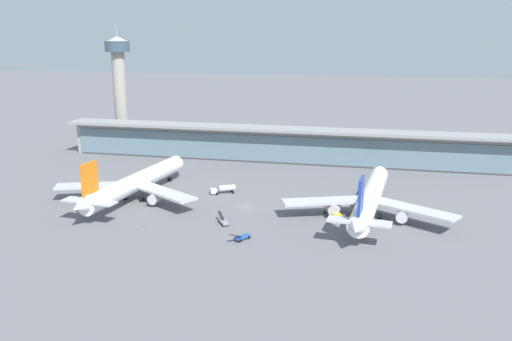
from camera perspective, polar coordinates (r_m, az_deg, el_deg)
name	(u,v)px	position (r m, az deg, el deg)	size (l,w,h in m)	color
ground_plane	(245,207)	(171.25, -1.17, -3.90)	(1200.00, 1200.00, 0.00)	slate
airliner_left_stand	(135,183)	(182.17, -12.76, -1.29)	(51.61, 67.44, 17.95)	white
airliner_centre_stand	(370,198)	(164.66, 12.04, -2.90)	(51.68, 67.45, 17.95)	white
service_truck_near_nose_grey	(223,221)	(156.02, -3.49, -5.43)	(4.90, 6.41, 2.70)	gray
service_truck_under_wing_blue	(242,237)	(143.97, -1.54, -7.12)	(4.60, 6.56, 2.70)	#234C9E
service_truck_mid_apron_white	(224,189)	(185.51, -3.43, -1.95)	(8.59, 6.19, 2.95)	silver
service_truck_by_tail_yellow	(332,211)	(163.83, 8.10, -4.26)	(6.03, 8.65, 2.95)	yellow
terminal_building	(282,144)	(231.01, 2.80, 2.83)	(195.82, 12.80, 15.20)	#9E998E
control_tower	(119,81)	(274.76, -14.36, 9.27)	(12.00, 12.00, 58.20)	#9E998E
safety_cone_alpha	(144,225)	(157.33, -11.82, -5.74)	(0.62, 0.62, 0.70)	orange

